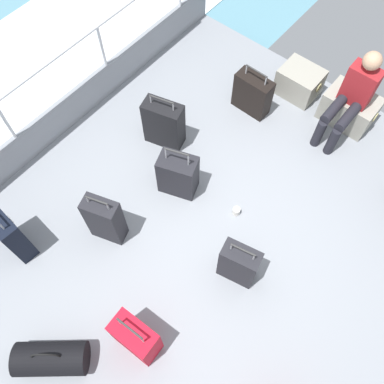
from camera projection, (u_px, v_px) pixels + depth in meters
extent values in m
cube|color=gray|center=(210.00, 226.00, 4.55)|extent=(4.40, 5.20, 0.06)
cube|color=gray|center=(68.00, 111.00, 4.98)|extent=(0.06, 5.20, 0.45)
cylinder|color=silver|center=(14.00, 134.00, 4.48)|extent=(0.04, 0.04, 1.00)
cylinder|color=silver|center=(105.00, 61.00, 4.99)|extent=(0.04, 0.04, 1.00)
cylinder|color=silver|center=(180.00, 2.00, 5.50)|extent=(0.04, 0.04, 1.00)
cylinder|color=silver|center=(49.00, 63.00, 4.30)|extent=(0.04, 4.16, 0.04)
cube|color=white|center=(10.00, 86.00, 5.91)|extent=(2.40, 7.28, 0.01)
cube|color=gray|center=(299.00, 82.00, 5.25)|extent=(0.50, 0.41, 0.37)
torus|color=tan|center=(283.00, 68.00, 5.27)|extent=(0.02, 0.12, 0.12)
torus|color=tan|center=(319.00, 88.00, 5.11)|extent=(0.02, 0.12, 0.12)
cube|color=gray|center=(349.00, 108.00, 5.03)|extent=(0.61, 0.41, 0.40)
torus|color=tan|center=(328.00, 91.00, 5.06)|extent=(0.02, 0.12, 0.12)
torus|color=tan|center=(375.00, 117.00, 4.87)|extent=(0.02, 0.12, 0.12)
cube|color=maroon|center=(360.00, 85.00, 4.63)|extent=(0.34, 0.20, 0.48)
sphere|color=tan|center=(372.00, 61.00, 4.31)|extent=(0.20, 0.20, 0.20)
cylinder|color=black|center=(348.00, 117.00, 4.66)|extent=(0.12, 0.40, 0.12)
cylinder|color=black|center=(332.00, 141.00, 4.80)|extent=(0.11, 0.11, 0.40)
cylinder|color=black|center=(334.00, 109.00, 4.72)|extent=(0.12, 0.40, 0.12)
cylinder|color=black|center=(319.00, 133.00, 4.86)|extent=(0.11, 0.11, 0.40)
cube|color=black|center=(164.00, 124.00, 4.79)|extent=(0.49, 0.33, 0.62)
cylinder|color=#A5A8AD|center=(151.00, 99.00, 4.49)|extent=(0.02, 0.02, 0.11)
cylinder|color=#A5A8AD|center=(173.00, 107.00, 4.44)|extent=(0.02, 0.02, 0.11)
cylinder|color=#2D2D2D|center=(162.00, 99.00, 4.42)|extent=(0.28, 0.10, 0.02)
cube|color=silver|center=(167.00, 106.00, 4.68)|extent=(0.05, 0.02, 0.08)
cube|color=#B70C1E|center=(136.00, 338.00, 3.71)|extent=(0.43, 0.25, 0.54)
cylinder|color=#A5A8AD|center=(119.00, 321.00, 3.43)|extent=(0.02, 0.02, 0.17)
cylinder|color=#A5A8AD|center=(143.00, 340.00, 3.37)|extent=(0.02, 0.02, 0.17)
cylinder|color=#2D2D2D|center=(129.00, 329.00, 3.33)|extent=(0.27, 0.03, 0.02)
cube|color=silver|center=(143.00, 324.00, 3.66)|extent=(0.05, 0.01, 0.08)
cube|color=black|center=(105.00, 220.00, 4.19)|extent=(0.39, 0.29, 0.66)
cylinder|color=#A5A8AD|center=(87.00, 199.00, 3.88)|extent=(0.02, 0.02, 0.10)
cylinder|color=#A5A8AD|center=(108.00, 206.00, 3.84)|extent=(0.02, 0.02, 0.10)
cylinder|color=#2D2D2D|center=(96.00, 200.00, 3.82)|extent=(0.23, 0.09, 0.02)
cube|color=white|center=(108.00, 207.00, 4.15)|extent=(0.05, 0.02, 0.08)
cube|color=black|center=(239.00, 264.00, 4.02)|extent=(0.40, 0.27, 0.57)
cylinder|color=#A5A8AD|center=(231.00, 247.00, 3.75)|extent=(0.02, 0.02, 0.10)
cylinder|color=#A5A8AD|center=(254.00, 257.00, 3.70)|extent=(0.02, 0.02, 0.10)
cylinder|color=#2D2D2D|center=(243.00, 250.00, 3.68)|extent=(0.24, 0.07, 0.02)
cube|color=white|center=(245.00, 249.00, 3.92)|extent=(0.05, 0.02, 0.08)
cube|color=black|center=(178.00, 175.00, 4.51)|extent=(0.47, 0.38, 0.54)
cylinder|color=#A5A8AD|center=(166.00, 153.00, 4.21)|extent=(0.02, 0.02, 0.17)
cylinder|color=#A5A8AD|center=(188.00, 160.00, 4.18)|extent=(0.02, 0.02, 0.17)
cylinder|color=#2D2D2D|center=(177.00, 152.00, 4.12)|extent=(0.25, 0.11, 0.02)
cube|color=white|center=(182.00, 158.00, 4.45)|extent=(0.05, 0.02, 0.08)
cube|color=black|center=(10.00, 234.00, 4.13)|extent=(0.43, 0.22, 0.64)
cylinder|color=#A5A8AD|center=(1.00, 225.00, 3.74)|extent=(0.02, 0.02, 0.15)
cube|color=white|center=(11.00, 219.00, 4.00)|extent=(0.05, 0.01, 0.08)
cube|color=black|center=(252.00, 94.00, 5.06)|extent=(0.46, 0.21, 0.52)
cylinder|color=#A5A8AD|center=(246.00, 69.00, 4.82)|extent=(0.02, 0.02, 0.13)
cylinder|color=#A5A8AD|center=(266.00, 81.00, 4.74)|extent=(0.02, 0.02, 0.13)
cylinder|color=#2D2D2D|center=(257.00, 71.00, 4.73)|extent=(0.30, 0.02, 0.02)
cube|color=green|center=(259.00, 80.00, 4.97)|extent=(0.05, 0.01, 0.08)
cylinder|color=black|center=(51.00, 359.00, 3.74)|extent=(0.68, 0.64, 0.30)
torus|color=black|center=(46.00, 356.00, 3.60)|extent=(0.20, 0.18, 0.25)
cylinder|color=white|center=(236.00, 211.00, 4.55)|extent=(0.08, 0.08, 0.10)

